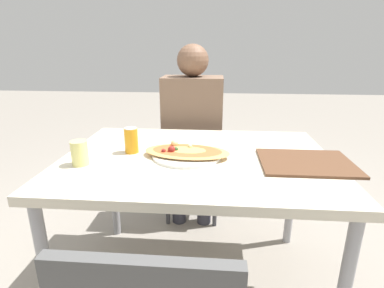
{
  "coord_description": "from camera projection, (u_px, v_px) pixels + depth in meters",
  "views": [
    {
      "loc": [
        0.09,
        -1.34,
        1.25
      ],
      "look_at": [
        -0.02,
        -0.0,
        0.81
      ],
      "focal_mm": 28.0,
      "sensor_mm": 36.0,
      "label": 1
    }
  ],
  "objects": [
    {
      "name": "ground_plane",
      "position": [
        196.0,
        281.0,
        1.67
      ],
      "size": [
        14.0,
        14.0,
        0.0
      ],
      "primitive_type": "plane",
      "color": "gray"
    },
    {
      "name": "dining_table",
      "position": [
        197.0,
        169.0,
        1.46
      ],
      "size": [
        1.27,
        0.93,
        0.75
      ],
      "color": "beige",
      "rests_on": "ground_plane"
    },
    {
      "name": "chair_far_seated",
      "position": [
        194.0,
        148.0,
        2.26
      ],
      "size": [
        0.4,
        0.4,
        0.88
      ],
      "rotation": [
        0.0,
        0.0,
        3.14
      ],
      "color": "#4C4C4C",
      "rests_on": "ground_plane"
    },
    {
      "name": "person_seated",
      "position": [
        193.0,
        121.0,
        2.09
      ],
      "size": [
        0.41,
        0.28,
        1.26
      ],
      "rotation": [
        0.0,
        0.0,
        3.14
      ],
      "color": "#2D2D38",
      "rests_on": "ground_plane"
    },
    {
      "name": "pizza_main",
      "position": [
        187.0,
        153.0,
        1.42
      ],
      "size": [
        0.43,
        0.33,
        0.06
      ],
      "color": "white",
      "rests_on": "dining_table"
    },
    {
      "name": "soda_can",
      "position": [
        131.0,
        140.0,
        1.46
      ],
      "size": [
        0.07,
        0.07,
        0.12
      ],
      "color": "orange",
      "rests_on": "dining_table"
    },
    {
      "name": "drink_glass",
      "position": [
        80.0,
        153.0,
        1.31
      ],
      "size": [
        0.07,
        0.07,
        0.11
      ],
      "color": "#E0DB7F",
      "rests_on": "dining_table"
    },
    {
      "name": "serving_tray",
      "position": [
        306.0,
        162.0,
        1.34
      ],
      "size": [
        0.4,
        0.32,
        0.01
      ],
      "color": "brown",
      "rests_on": "dining_table"
    }
  ]
}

